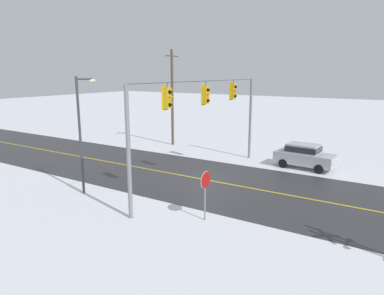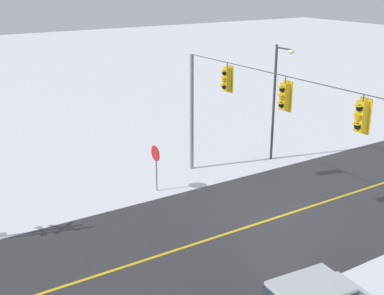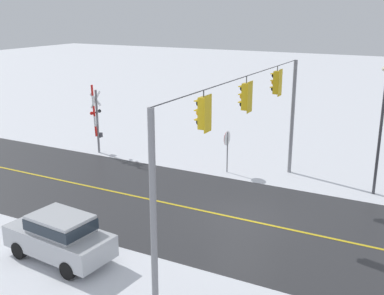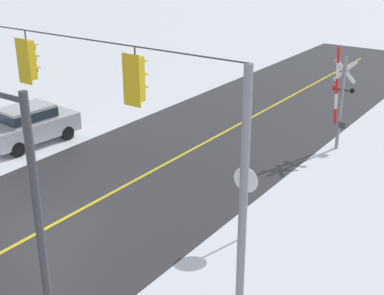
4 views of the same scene
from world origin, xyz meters
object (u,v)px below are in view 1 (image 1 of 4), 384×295
object	(u,v)px
stop_sign	(205,185)
parked_car_silver	(304,155)
utility_pole	(172,97)
streetlamp_near	(82,124)

from	to	relation	value
stop_sign	parked_car_silver	xyz separation A→B (m)	(11.57, -1.45, -0.76)
stop_sign	utility_pole	distance (m)	17.73
stop_sign	streetlamp_near	distance (m)	8.03
streetlamp_near	utility_pole	xyz separation A→B (m)	(13.60, 3.58, 0.59)
parked_car_silver	utility_pole	size ratio (longest dim) A/B	0.49
stop_sign	parked_car_silver	bearing A→B (deg)	-7.14
streetlamp_near	utility_pole	size ratio (longest dim) A/B	0.74
streetlamp_near	stop_sign	bearing A→B (deg)	-88.35
stop_sign	streetlamp_near	size ratio (longest dim) A/B	0.36
streetlamp_near	utility_pole	distance (m)	14.07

